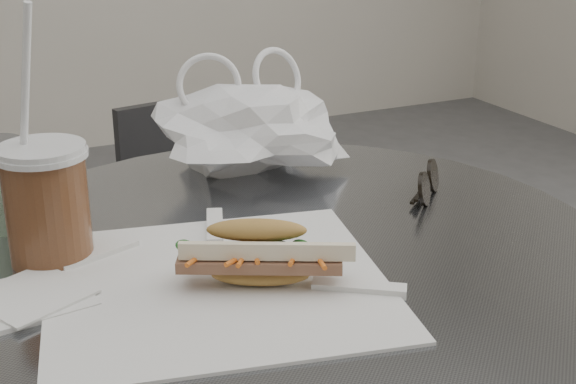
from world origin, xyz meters
name	(u,v)px	position (x,y,z in m)	size (l,w,h in m)	color
chair_far	(217,285)	(0.17, 0.90, 0.31)	(0.37, 0.40, 0.70)	#2E2E30
sandwich_paper	(217,283)	(-0.11, 0.13, 0.74)	(0.34, 0.32, 0.00)	white
banh_mi	(259,254)	(-0.07, 0.11, 0.78)	(0.21, 0.16, 0.07)	#BC8747
iced_coffee	(47,202)	(-0.25, 0.26, 0.81)	(0.10, 0.10, 0.28)	brown
sunglasses	(427,185)	(0.23, 0.25, 0.76)	(0.08, 0.08, 0.04)	black
plastic_bag	(251,132)	(0.05, 0.43, 0.80)	(0.25, 0.19, 0.13)	white
napkin_stack	(32,297)	(-0.29, 0.18, 0.74)	(0.13, 0.13, 0.01)	white
drink_can	(2,184)	(-0.29, 0.38, 0.79)	(0.06, 0.06, 0.11)	#518950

